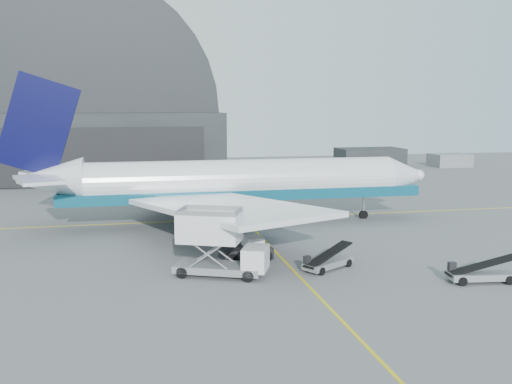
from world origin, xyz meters
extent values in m
plane|color=#565659|center=(0.00, 0.00, 0.00)|extent=(200.00, 200.00, 0.00)
cube|color=gold|center=(0.00, 20.00, 0.01)|extent=(80.00, 0.25, 0.02)
cube|color=gold|center=(0.00, -2.00, 0.01)|extent=(0.25, 40.00, 0.02)
cube|color=black|center=(-22.00, 65.00, 6.00)|extent=(50.00, 28.00, 12.00)
cube|color=black|center=(-22.00, 50.90, 5.00)|extent=(42.00, 0.40, 9.50)
cube|color=black|center=(38.00, 72.00, 0.00)|extent=(14.00, 8.00, 4.00)
cube|color=gray|center=(55.00, 68.00, 0.00)|extent=(8.00, 6.00, 2.80)
cylinder|color=white|center=(-0.43, 17.28, 4.98)|extent=(34.51, 4.60, 4.60)
cone|color=white|center=(18.94, 17.28, 4.98)|extent=(4.22, 4.60, 4.60)
sphere|color=white|center=(20.85, 17.28, 4.98)|extent=(1.34, 1.34, 1.34)
cone|color=white|center=(-21.04, 17.28, 5.56)|extent=(6.71, 4.60, 4.60)
cube|color=black|center=(17.79, 17.28, 5.56)|extent=(2.49, 2.11, 0.67)
cube|color=#0B4B63|center=(-0.43, 17.28, 3.50)|extent=(40.26, 4.65, 1.15)
cube|color=white|center=(-4.26, 5.77, 4.03)|extent=(17.68, 23.50, 1.40)
cube|color=white|center=(-4.26, 28.78, 4.03)|extent=(17.68, 23.50, 1.40)
cube|color=white|center=(-21.52, 12.96, 6.13)|extent=(5.87, 8.02, 0.34)
cube|color=white|center=(-21.52, 21.59, 6.13)|extent=(5.87, 8.02, 0.34)
cube|color=#060732|center=(-22.00, 17.28, 11.22)|extent=(8.89, 0.48, 11.04)
cylinder|color=gray|center=(-1.39, 9.61, 2.49)|extent=(4.98, 2.59, 2.59)
cylinder|color=gray|center=(-1.39, 24.94, 2.49)|extent=(4.98, 2.59, 2.59)
cylinder|color=#A5A5AA|center=(13.95, 17.28, 1.34)|extent=(0.27, 0.27, 2.68)
cylinder|color=black|center=(13.95, 17.28, 0.43)|extent=(1.05, 0.34, 1.05)
cylinder|color=black|center=(-2.34, 14.21, 0.53)|extent=(1.25, 0.43, 1.25)
cylinder|color=black|center=(-2.34, 20.34, 0.53)|extent=(1.25, 0.43, 1.25)
cube|color=gray|center=(-6.13, -1.98, 0.62)|extent=(7.33, 5.12, 0.57)
cube|color=silver|center=(-3.41, -3.11, 1.53)|extent=(2.68, 3.11, 1.82)
cube|color=black|center=(-2.62, -3.44, 1.82)|extent=(0.91, 2.03, 1.02)
cube|color=silver|center=(-6.76, -1.72, 3.86)|extent=(5.49, 4.44, 2.27)
cylinder|color=black|center=(-4.18, -4.08, 0.45)|extent=(0.97, 0.66, 0.91)
cylinder|color=black|center=(-3.26, -1.88, 0.45)|extent=(0.97, 0.66, 0.91)
cylinder|color=black|center=(-9.00, -2.09, 0.45)|extent=(0.97, 0.66, 0.91)
cylinder|color=black|center=(-8.09, 0.12, 0.45)|extent=(0.97, 0.66, 0.91)
cube|color=black|center=(-3.13, 2.26, 0.60)|extent=(4.57, 2.84, 0.98)
cube|color=silver|center=(-2.49, 2.33, 1.47)|extent=(1.72, 2.11, 0.98)
cylinder|color=black|center=(-1.51, 1.34, 0.43)|extent=(1.01, 0.48, 0.98)
cylinder|color=black|center=(-1.74, 3.50, 0.43)|extent=(1.01, 0.48, 0.98)
cylinder|color=black|center=(-4.53, 1.02, 0.43)|extent=(1.01, 0.48, 0.98)
cylinder|color=black|center=(-4.76, 3.18, 0.43)|extent=(1.01, 0.48, 0.98)
cube|color=gray|center=(2.89, -2.02, 0.48)|extent=(4.87, 3.84, 0.48)
cube|color=black|center=(2.89, -2.02, 1.24)|extent=(4.85, 3.55, 1.37)
cube|color=black|center=(0.93, -2.53, 1.02)|extent=(0.68, 0.65, 0.64)
cylinder|color=black|center=(4.75, -1.77, 0.32)|extent=(0.69, 0.57, 0.64)
cylinder|color=black|center=(3.96, -0.48, 0.32)|extent=(0.69, 0.57, 0.64)
cylinder|color=black|center=(1.82, -3.56, 0.32)|extent=(0.69, 0.57, 0.64)
cylinder|color=black|center=(1.03, -2.28, 0.32)|extent=(0.69, 0.57, 0.64)
cube|color=gray|center=(13.09, -7.72, 0.51)|extent=(5.16, 2.30, 0.51)
cube|color=black|center=(13.09, -7.72, 1.30)|extent=(5.42, 1.77, 1.45)
cube|color=black|center=(11.13, -6.85, 1.08)|extent=(0.62, 0.52, 0.68)
cylinder|color=black|center=(14.79, -8.73, 0.34)|extent=(0.71, 0.36, 0.68)
cylinder|color=black|center=(14.98, -7.15, 0.34)|extent=(0.71, 0.36, 0.68)
cylinder|color=black|center=(11.19, -8.29, 0.34)|extent=(0.71, 0.36, 0.68)
cylinder|color=black|center=(11.38, -6.71, 0.34)|extent=(0.71, 0.36, 0.68)
cube|color=#F85C07|center=(-2.35, 5.86, 0.01)|extent=(0.33, 0.33, 0.03)
cone|color=#F85C07|center=(-2.35, 5.86, 0.24)|extent=(0.33, 0.33, 0.47)
camera|label=1|loc=(-12.18, -44.95, 13.22)|focal=40.00mm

